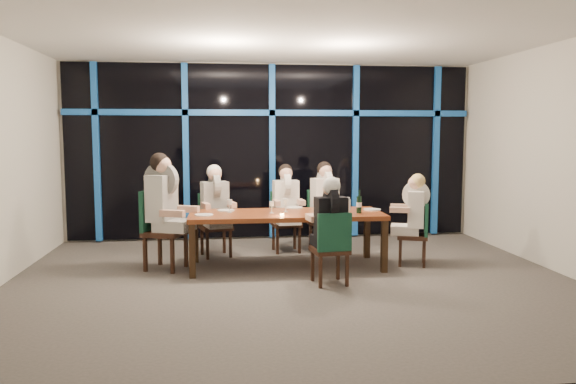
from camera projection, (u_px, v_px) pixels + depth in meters
name	position (u px, v px, depth m)	size (l,w,h in m)	color
room	(294.00, 116.00, 6.65)	(7.04, 7.00, 3.02)	#57524D
window_wall	(273.00, 149.00, 9.60)	(6.86, 0.43, 2.94)	black
dining_table	(286.00, 218.00, 7.58)	(2.60, 1.00, 0.75)	brown
chair_far_left	(214.00, 221.00, 8.35)	(0.53, 0.53, 0.93)	black
chair_far_mid	(285.00, 218.00, 8.67)	(0.46, 0.46, 0.92)	black
chair_far_right	(323.00, 217.00, 8.70)	(0.53, 0.53, 0.94)	black
chair_end_left	(159.00, 225.00, 7.49)	(0.64, 0.64, 1.06)	black
chair_end_right	(418.00, 231.00, 7.72)	(0.51, 0.51, 0.86)	black
chair_near_mid	(332.00, 245.00, 6.67)	(0.46, 0.46, 0.89)	black
diner_far_left	(215.00, 197.00, 8.24)	(0.53, 0.62, 0.90)	black
diner_far_mid	(286.00, 195.00, 8.56)	(0.48, 0.59, 0.89)	white
diner_far_right	(326.00, 193.00, 8.59)	(0.54, 0.64, 0.92)	white
diner_end_left	(164.00, 194.00, 7.42)	(0.73, 0.66, 1.04)	black
diner_end_right	(413.00, 206.00, 7.70)	(0.59, 0.52, 0.84)	white
diner_near_mid	(330.00, 214.00, 6.71)	(0.47, 0.58, 0.86)	black
plate_far_left	(226.00, 210.00, 7.73)	(0.24, 0.24, 0.01)	white
plate_far_mid	(294.00, 208.00, 8.02)	(0.24, 0.24, 0.01)	white
plate_far_right	(342.00, 207.00, 8.08)	(0.24, 0.24, 0.01)	white
plate_end_left	(204.00, 215.00, 7.30)	(0.24, 0.24, 0.01)	white
plate_end_right	(372.00, 209.00, 7.83)	(0.24, 0.24, 0.01)	white
plate_near_mid	(316.00, 215.00, 7.26)	(0.24, 0.24, 0.01)	white
wine_bottle	(359.00, 204.00, 7.51)	(0.07, 0.07, 0.31)	black
water_pitcher	(345.00, 206.00, 7.38)	(0.13, 0.12, 0.21)	silver
tea_light	(282.00, 215.00, 7.25)	(0.05, 0.05, 0.03)	#FFA34C
wine_glass_a	(272.00, 204.00, 7.51)	(0.06, 0.06, 0.16)	silver
wine_glass_b	(286.00, 202.00, 7.62)	(0.07, 0.07, 0.18)	silver
wine_glass_c	(324.00, 203.00, 7.59)	(0.07, 0.07, 0.18)	silver
wine_glass_d	(229.00, 203.00, 7.56)	(0.07, 0.07, 0.18)	silver
wine_glass_e	(347.00, 201.00, 7.74)	(0.07, 0.07, 0.19)	silver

